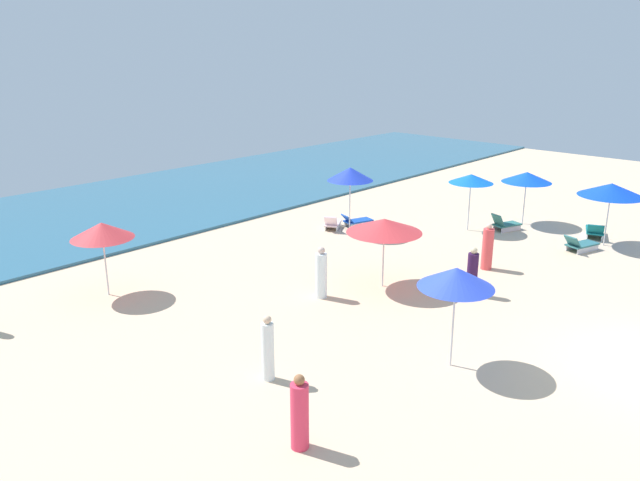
{
  "coord_description": "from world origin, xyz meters",
  "views": [
    {
      "loc": [
        -15.99,
        -3.49,
        7.74
      ],
      "look_at": [
        -1.0,
        10.41,
        1.28
      ],
      "focal_mm": 35.13,
      "sensor_mm": 36.0,
      "label": 1
    }
  ],
  "objects_px": {
    "umbrella_3": "(102,231)",
    "beachgoer_1": "(487,248)",
    "umbrella_6": "(527,177)",
    "beachgoer_3": "(472,273)",
    "lounge_chair_0_0": "(333,223)",
    "lounge_chair_4_0": "(580,245)",
    "umbrella_0": "(350,174)",
    "umbrella_2": "(384,226)",
    "lounge_chair_4_1": "(595,231)",
    "lounge_chair_0_1": "(357,221)",
    "beachgoer_5": "(300,414)",
    "umbrella_1": "(456,278)",
    "beachgoer_2": "(321,274)",
    "lounge_chair_6_0": "(505,224)",
    "umbrella_4": "(611,190)",
    "beachgoer_0": "(268,350)",
    "umbrella_5": "(471,179)"
  },
  "relations": [
    {
      "from": "umbrella_1",
      "to": "beachgoer_2",
      "type": "relative_size",
      "value": 1.55
    },
    {
      "from": "lounge_chair_4_0",
      "to": "lounge_chair_0_1",
      "type": "bearing_deg",
      "value": 38.92
    },
    {
      "from": "lounge_chair_0_1",
      "to": "umbrella_0",
      "type": "bearing_deg",
      "value": 129.54
    },
    {
      "from": "umbrella_5",
      "to": "umbrella_6",
      "type": "relative_size",
      "value": 1.05
    },
    {
      "from": "umbrella_6",
      "to": "lounge_chair_6_0",
      "type": "xyz_separation_m",
      "value": [
        -1.5,
        0.09,
        -1.85
      ]
    },
    {
      "from": "lounge_chair_4_0",
      "to": "umbrella_6",
      "type": "relative_size",
      "value": 0.67
    },
    {
      "from": "lounge_chair_4_1",
      "to": "umbrella_6",
      "type": "xyz_separation_m",
      "value": [
        -0.09,
        3.13,
        1.85
      ]
    },
    {
      "from": "lounge_chair_0_1",
      "to": "lounge_chair_6_0",
      "type": "distance_m",
      "value": 6.42
    },
    {
      "from": "lounge_chair_0_0",
      "to": "umbrella_6",
      "type": "distance_m",
      "value": 8.78
    },
    {
      "from": "umbrella_3",
      "to": "beachgoer_3",
      "type": "height_order",
      "value": "umbrella_3"
    },
    {
      "from": "umbrella_0",
      "to": "beachgoer_5",
      "type": "bearing_deg",
      "value": -143.55
    },
    {
      "from": "beachgoer_2",
      "to": "lounge_chair_0_1",
      "type": "bearing_deg",
      "value": -116.88
    },
    {
      "from": "umbrella_3",
      "to": "lounge_chair_6_0",
      "type": "xyz_separation_m",
      "value": [
        15.41,
        -5.93,
        -1.89
      ]
    },
    {
      "from": "lounge_chair_0_1",
      "to": "umbrella_2",
      "type": "xyz_separation_m",
      "value": [
        -4.83,
        -5.13,
        1.84
      ]
    },
    {
      "from": "umbrella_5",
      "to": "lounge_chair_6_0",
      "type": "relative_size",
      "value": 1.72
    },
    {
      "from": "umbrella_2",
      "to": "lounge_chair_4_0",
      "type": "xyz_separation_m",
      "value": [
        8.18,
        -3.41,
        -1.84
      ]
    },
    {
      "from": "umbrella_0",
      "to": "lounge_chair_6_0",
      "type": "bearing_deg",
      "value": -43.7
    },
    {
      "from": "lounge_chair_4_0",
      "to": "umbrella_6",
      "type": "distance_m",
      "value": 4.42
    },
    {
      "from": "lounge_chair_4_0",
      "to": "beachgoer_5",
      "type": "height_order",
      "value": "beachgoer_5"
    },
    {
      "from": "lounge_chair_0_0",
      "to": "beachgoer_1",
      "type": "relative_size",
      "value": 0.87
    },
    {
      "from": "beachgoer_1",
      "to": "beachgoer_5",
      "type": "bearing_deg",
      "value": 47.71
    },
    {
      "from": "umbrella_0",
      "to": "beachgoer_1",
      "type": "relative_size",
      "value": 1.68
    },
    {
      "from": "umbrella_0",
      "to": "umbrella_2",
      "type": "distance_m",
      "value": 6.18
    },
    {
      "from": "umbrella_2",
      "to": "lounge_chair_4_1",
      "type": "bearing_deg",
      "value": -16.82
    },
    {
      "from": "umbrella_2",
      "to": "beachgoer_3",
      "type": "height_order",
      "value": "umbrella_2"
    },
    {
      "from": "umbrella_6",
      "to": "beachgoer_0",
      "type": "distance_m",
      "value": 17.14
    },
    {
      "from": "umbrella_2",
      "to": "beachgoer_0",
      "type": "xyz_separation_m",
      "value": [
        -6.71,
        -1.69,
        -1.31
      ]
    },
    {
      "from": "lounge_chair_0_0",
      "to": "beachgoer_2",
      "type": "bearing_deg",
      "value": 97.82
    },
    {
      "from": "beachgoer_3",
      "to": "beachgoer_1",
      "type": "bearing_deg",
      "value": 144.28
    },
    {
      "from": "umbrella_4",
      "to": "lounge_chair_4_1",
      "type": "distance_m",
      "value": 2.28
    },
    {
      "from": "lounge_chair_6_0",
      "to": "lounge_chair_4_0",
      "type": "bearing_deg",
      "value": -169.94
    },
    {
      "from": "umbrella_1",
      "to": "lounge_chair_4_0",
      "type": "xyz_separation_m",
      "value": [
        11.31,
        1.13,
        -2.1
      ]
    },
    {
      "from": "umbrella_2",
      "to": "beachgoer_3",
      "type": "xyz_separation_m",
      "value": [
        1.34,
        -2.55,
        -1.35
      ]
    },
    {
      "from": "umbrella_0",
      "to": "beachgoer_1",
      "type": "bearing_deg",
      "value": -90.45
    },
    {
      "from": "lounge_chair_0_1",
      "to": "lounge_chair_4_1",
      "type": "relative_size",
      "value": 0.93
    },
    {
      "from": "umbrella_4",
      "to": "lounge_chair_4_1",
      "type": "xyz_separation_m",
      "value": [
        0.84,
        0.69,
        -2.01
      ]
    },
    {
      "from": "lounge_chair_0_1",
      "to": "umbrella_1",
      "type": "relative_size",
      "value": 0.57
    },
    {
      "from": "lounge_chair_4_0",
      "to": "umbrella_0",
      "type": "bearing_deg",
      "value": 45.07
    },
    {
      "from": "lounge_chair_4_0",
      "to": "beachgoer_0",
      "type": "relative_size",
      "value": 0.94
    },
    {
      "from": "umbrella_3",
      "to": "umbrella_6",
      "type": "xyz_separation_m",
      "value": [
        16.9,
        -6.02,
        -0.03
      ]
    },
    {
      "from": "lounge_chair_0_1",
      "to": "beachgoer_5",
      "type": "height_order",
      "value": "beachgoer_5"
    },
    {
      "from": "umbrella_5",
      "to": "beachgoer_2",
      "type": "distance_m",
      "value": 9.95
    },
    {
      "from": "beachgoer_5",
      "to": "umbrella_4",
      "type": "bearing_deg",
      "value": -51.03
    },
    {
      "from": "lounge_chair_0_0",
      "to": "umbrella_3",
      "type": "xyz_separation_m",
      "value": [
        -10.51,
        0.3,
        1.91
      ]
    },
    {
      "from": "umbrella_6",
      "to": "lounge_chair_4_0",
      "type": "bearing_deg",
      "value": -121.9
    },
    {
      "from": "lounge_chair_0_0",
      "to": "lounge_chair_4_0",
      "type": "xyz_separation_m",
      "value": [
        4.27,
        -9.12,
        0.01
      ]
    },
    {
      "from": "lounge_chair_0_1",
      "to": "umbrella_2",
      "type": "height_order",
      "value": "umbrella_2"
    },
    {
      "from": "umbrella_3",
      "to": "umbrella_6",
      "type": "relative_size",
      "value": 1.03
    },
    {
      "from": "lounge_chair_4_0",
      "to": "beachgoer_3",
      "type": "height_order",
      "value": "beachgoer_3"
    },
    {
      "from": "umbrella_3",
      "to": "beachgoer_1",
      "type": "relative_size",
      "value": 1.43
    }
  ]
}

